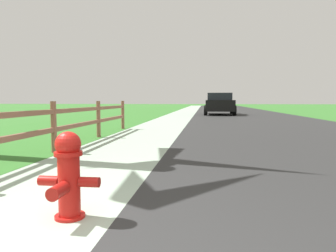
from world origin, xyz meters
TOP-DOWN VIEW (x-y plane):
  - ground_plane at (0.00, 25.00)m, footprint 120.00×120.00m
  - road_asphalt at (3.50, 27.00)m, footprint 7.00×66.00m
  - curb_concrete at (-3.00, 27.00)m, footprint 6.00×66.00m
  - grass_verge at (-4.50, 27.00)m, footprint 5.00×66.00m
  - fire_hydrant at (-0.40, 1.13)m, footprint 0.54×0.44m
  - rail_fence at (-2.16, 4.32)m, footprint 0.11×10.26m
  - parked_suv_black at (1.79, 21.23)m, footprint 2.20×4.48m

SIDE VIEW (x-z plane):
  - ground_plane at x=0.00m, z-range 0.00..0.00m
  - road_asphalt at x=3.50m, z-range 0.00..0.01m
  - curb_concrete at x=-3.00m, z-range 0.00..0.01m
  - grass_verge at x=-4.50m, z-range 0.00..0.01m
  - fire_hydrant at x=-0.40m, z-range 0.01..0.77m
  - rail_fence at x=-2.16m, z-range 0.09..1.09m
  - parked_suv_black at x=1.79m, z-range 0.01..1.57m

